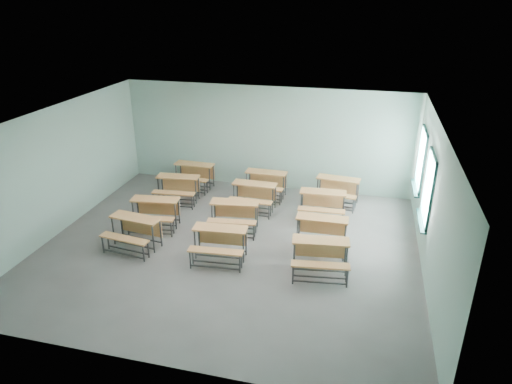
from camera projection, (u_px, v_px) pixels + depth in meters
The scene contains 13 objects.
room at pixel (232, 187), 10.56m from camera, with size 9.04×8.04×3.24m.
desk_unit_r0c0 at pixel (134, 228), 10.96m from camera, with size 1.34×0.98×0.78m.
desk_unit_r0c1 at pixel (219, 240), 10.46m from camera, with size 1.31×0.93×0.78m.
desk_unit_r0c2 at pixel (320, 253), 9.94m from camera, with size 1.34×0.99×0.78m.
desk_unit_r1c0 at pixel (155, 209), 11.93m from camera, with size 1.34×0.99×0.78m.
desk_unit_r1c1 at pixel (234, 212), 11.76m from camera, with size 1.33×0.98×0.78m.
desk_unit_r1c2 at pixel (321, 229), 10.93m from camera, with size 1.25×0.84×0.78m.
desk_unit_r2c0 at pixel (177, 185), 13.41m from camera, with size 1.31×0.94×0.78m.
desk_unit_r2c1 at pixel (254, 193), 12.90m from camera, with size 1.26×0.86×0.78m.
desk_unit_r2c2 at pixel (322, 202), 12.37m from camera, with size 1.28×0.90×0.78m.
desk_unit_r3c0 at pixel (193, 172), 14.39m from camera, with size 1.28×0.89×0.78m.
desk_unit_r3c1 at pixel (265, 181), 13.73m from camera, with size 1.26×0.86×0.78m.
desk_unit_r3c2 at pixel (337, 187), 13.27m from camera, with size 1.33×0.97×0.78m.
Camera 1 is at (2.98, -9.27, 5.71)m, focal length 32.00 mm.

